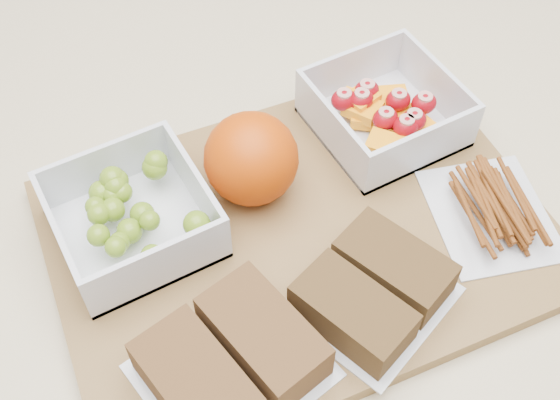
{
  "coord_description": "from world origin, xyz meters",
  "views": [
    {
      "loc": [
        -0.19,
        -0.32,
        1.41
      ],
      "look_at": [
        -0.01,
        0.0,
        0.93
      ],
      "focal_mm": 45.0,
      "sensor_mm": 36.0,
      "label": 1
    }
  ],
  "objects_px": {
    "cutting_board": "(300,236)",
    "fruit_container": "(384,113)",
    "grape_container": "(134,215)",
    "sandwich_bag_center": "(373,290)",
    "orange": "(251,159)",
    "pretzel_bag": "(493,207)",
    "sandwich_bag_left": "(231,360)"
  },
  "relations": [
    {
      "from": "cutting_board",
      "to": "fruit_container",
      "type": "bearing_deg",
      "value": 33.06
    },
    {
      "from": "grape_container",
      "to": "sandwich_bag_center",
      "type": "relative_size",
      "value": 0.85
    },
    {
      "from": "orange",
      "to": "sandwich_bag_center",
      "type": "relative_size",
      "value": 0.56
    },
    {
      "from": "cutting_board",
      "to": "pretzel_bag",
      "type": "bearing_deg",
      "value": -17.6
    },
    {
      "from": "grape_container",
      "to": "cutting_board",
      "type": "bearing_deg",
      "value": -29.58
    },
    {
      "from": "cutting_board",
      "to": "orange",
      "type": "height_order",
      "value": "orange"
    },
    {
      "from": "sandwich_bag_left",
      "to": "pretzel_bag",
      "type": "xyz_separation_m",
      "value": [
        0.26,
        0.02,
        -0.01
      ]
    },
    {
      "from": "cutting_board",
      "to": "sandwich_bag_center",
      "type": "relative_size",
      "value": 2.86
    },
    {
      "from": "orange",
      "to": "sandwich_bag_left",
      "type": "distance_m",
      "value": 0.18
    },
    {
      "from": "cutting_board",
      "to": "sandwich_bag_left",
      "type": "relative_size",
      "value": 2.86
    },
    {
      "from": "grape_container",
      "to": "pretzel_bag",
      "type": "xyz_separation_m",
      "value": [
        0.28,
        -0.14,
        -0.01
      ]
    },
    {
      "from": "cutting_board",
      "to": "grape_container",
      "type": "height_order",
      "value": "grape_container"
    },
    {
      "from": "sandwich_bag_left",
      "to": "pretzel_bag",
      "type": "bearing_deg",
      "value": 4.27
    },
    {
      "from": "fruit_container",
      "to": "grape_container",
      "type": "bearing_deg",
      "value": 179.47
    },
    {
      "from": "grape_container",
      "to": "fruit_container",
      "type": "height_order",
      "value": "same"
    },
    {
      "from": "grape_container",
      "to": "pretzel_bag",
      "type": "bearing_deg",
      "value": -26.28
    },
    {
      "from": "cutting_board",
      "to": "fruit_container",
      "type": "relative_size",
      "value": 3.37
    },
    {
      "from": "grape_container",
      "to": "fruit_container",
      "type": "relative_size",
      "value": 1.0
    },
    {
      "from": "sandwich_bag_left",
      "to": "fruit_container",
      "type": "bearing_deg",
      "value": 32.56
    },
    {
      "from": "sandwich_bag_left",
      "to": "pretzel_bag",
      "type": "height_order",
      "value": "sandwich_bag_left"
    },
    {
      "from": "sandwich_bag_center",
      "to": "pretzel_bag",
      "type": "height_order",
      "value": "sandwich_bag_center"
    },
    {
      "from": "cutting_board",
      "to": "sandwich_bag_left",
      "type": "height_order",
      "value": "sandwich_bag_left"
    },
    {
      "from": "cutting_board",
      "to": "sandwich_bag_center",
      "type": "xyz_separation_m",
      "value": [
        0.01,
        -0.09,
        0.03
      ]
    },
    {
      "from": "fruit_container",
      "to": "sandwich_bag_center",
      "type": "bearing_deg",
      "value": -126.89
    },
    {
      "from": "orange",
      "to": "pretzel_bag",
      "type": "relative_size",
      "value": 0.58
    },
    {
      "from": "grape_container",
      "to": "sandwich_bag_left",
      "type": "xyz_separation_m",
      "value": [
        0.01,
        -0.16,
        -0.0
      ]
    },
    {
      "from": "sandwich_bag_center",
      "to": "fruit_container",
      "type": "bearing_deg",
      "value": 53.11
    },
    {
      "from": "orange",
      "to": "sandwich_bag_left",
      "type": "xyz_separation_m",
      "value": [
        -0.1,
        -0.15,
        -0.02
      ]
    },
    {
      "from": "sandwich_bag_left",
      "to": "sandwich_bag_center",
      "type": "distance_m",
      "value": 0.12
    },
    {
      "from": "sandwich_bag_left",
      "to": "sandwich_bag_center",
      "type": "bearing_deg",
      "value": -0.39
    },
    {
      "from": "fruit_container",
      "to": "orange",
      "type": "distance_m",
      "value": 0.15
    },
    {
      "from": "grape_container",
      "to": "orange",
      "type": "bearing_deg",
      "value": -4.03
    }
  ]
}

